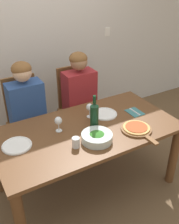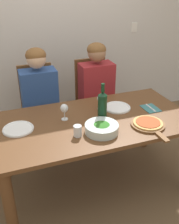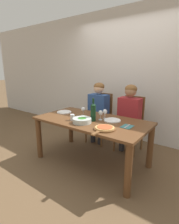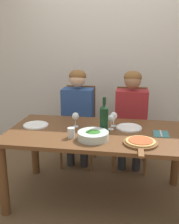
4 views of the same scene
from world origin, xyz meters
The scene contains 17 objects.
ground_plane centered at (0.00, 0.00, 0.00)m, with size 40.00×40.00×0.00m, color brown.
back_wall centered at (0.00, 1.36, 1.35)m, with size 10.00×0.06×2.70m.
dining_table centered at (0.00, 0.00, 0.61)m, with size 1.76×0.92×0.73m.
chair_left centered at (-0.35, 0.82, 0.53)m, with size 0.42×0.42×1.01m.
chair_right centered at (0.31, 0.82, 0.53)m, with size 0.42×0.42×1.01m.
person_woman centered at (-0.35, 0.71, 0.74)m, with size 0.47×0.51×1.23m.
person_man centered at (0.31, 0.71, 0.74)m, with size 0.47×0.51×1.23m.
wine_bottle centered at (0.06, -0.04, 0.87)m, with size 0.08×0.08×0.35m.
broccoli_bowl centered at (-0.02, -0.21, 0.77)m, with size 0.28×0.28×0.08m.
dinner_plate_left centered at (-0.66, 0.06, 0.74)m, with size 0.26×0.26×0.02m.
dinner_plate_right centered at (0.29, 0.14, 0.74)m, with size 0.26×0.26×0.02m.
pizza_on_board centered at (0.40, -0.26, 0.74)m, with size 0.29×0.43×0.04m.
wine_glass_left centered at (-0.24, 0.10, 0.83)m, with size 0.07×0.07×0.15m.
wine_glass_right centered at (0.12, 0.07, 0.83)m, with size 0.07×0.07×0.15m.
wine_glass_centre centered at (0.13, 0.18, 0.83)m, with size 0.07×0.07×0.15m.
water_tumbler centered at (-0.22, -0.20, 0.77)m, with size 0.07×0.07×0.09m.
fork_on_napkin centered at (0.59, 0.02, 0.73)m, with size 0.14×0.18×0.01m.
Camera 4 is at (0.30, -2.37, 1.59)m, focal length 42.00 mm.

